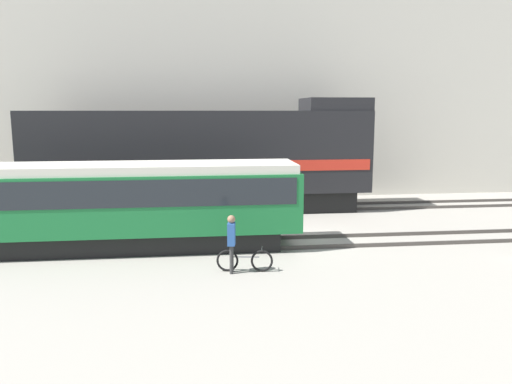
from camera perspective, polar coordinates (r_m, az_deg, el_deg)
ground_plane at (r=19.19m, az=3.91°, el=-5.34°), size 120.00×120.00×0.00m
track_near at (r=18.42m, az=4.38°, el=-5.74°), size 60.00×1.50×0.14m
track_far at (r=24.66m, az=1.45°, el=-1.85°), size 60.00×1.51×0.14m
building_backdrop at (r=30.73m, az=-0.30°, el=12.55°), size 30.62×6.00×13.16m
freight_locomotive at (r=24.05m, az=-5.99°, el=3.77°), size 16.02×3.04×5.43m
streetcar at (r=17.89m, az=-14.82°, el=-1.02°), size 12.15×2.54×3.03m
bicycle at (r=15.27m, az=-1.31°, el=-7.85°), size 1.71×0.46×0.74m
person at (r=14.95m, az=-2.83°, el=-5.26°), size 0.27×0.39×1.78m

